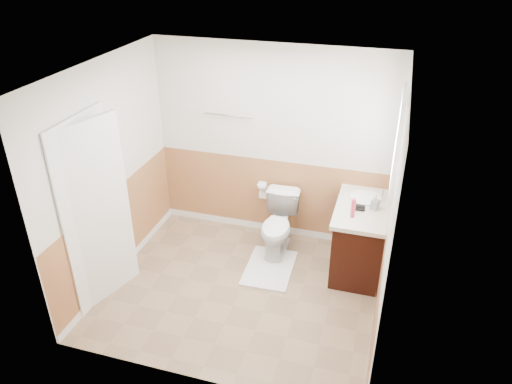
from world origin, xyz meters
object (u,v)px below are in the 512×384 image
(toilet, at_px, (278,226))
(soap_dispenser, at_px, (375,202))
(lotion_bottle, at_px, (353,208))
(vanity_cabinet, at_px, (360,237))
(bath_mat, at_px, (269,268))

(toilet, height_order, soap_dispenser, soap_dispenser)
(lotion_bottle, bearing_deg, vanity_cabinet, 72.12)
(bath_mat, relative_size, soap_dispenser, 4.62)
(bath_mat, xyz_separation_m, soap_dispenser, (1.13, 0.31, 0.93))
(toilet, bearing_deg, lotion_bottle, -21.52)
(toilet, xyz_separation_m, soap_dispenser, (1.13, -0.08, 0.56))
(toilet, distance_m, bath_mat, 0.54)
(lotion_bottle, bearing_deg, toilet, 160.53)
(vanity_cabinet, xyz_separation_m, lotion_bottle, (-0.10, -0.31, 0.56))
(bath_mat, bearing_deg, lotion_bottle, 4.44)
(soap_dispenser, bearing_deg, bath_mat, -164.75)
(toilet, relative_size, lotion_bottle, 3.42)
(toilet, height_order, lotion_bottle, lotion_bottle)
(toilet, relative_size, soap_dispenser, 4.34)
(bath_mat, xyz_separation_m, lotion_bottle, (0.91, 0.07, 0.95))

